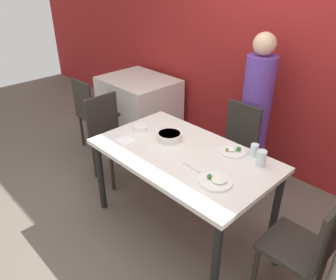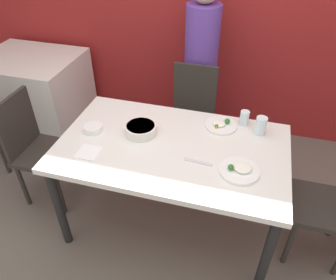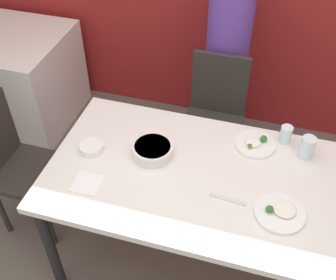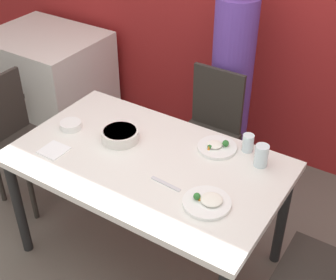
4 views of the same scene
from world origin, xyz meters
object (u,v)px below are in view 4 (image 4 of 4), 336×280
Objects in this scene: bowl_curry at (120,135)px; person_adult at (231,81)px; chair_adult_spot at (208,130)px; plate_rice_adult at (217,147)px; glass_water_tall at (248,143)px.

person_adult is at bearing 78.64° from bowl_curry.
chair_adult_spot is 4.20× the size of bowl_curry.
bowl_curry is 0.98× the size of plate_rice_adult.
bowl_curry is at bearing -101.36° from person_adult.
person_adult is at bearing 110.83° from plate_rice_adult.
chair_adult_spot is at bearing 138.00° from glass_water_tall.
chair_adult_spot is 0.64m from plate_rice_adult.
plate_rice_adult is at bearing -69.17° from person_adult.
bowl_curry is (-0.21, -0.71, 0.29)m from chair_adult_spot.
glass_water_tall reaches higher than plate_rice_adult.
bowl_curry is at bearing -106.20° from chair_adult_spot.
bowl_curry is at bearing -156.75° from plate_rice_adult.
chair_adult_spot is 8.94× the size of glass_water_tall.
chair_adult_spot is at bearing 122.08° from plate_rice_adult.
person_adult reaches higher than glass_water_tall.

